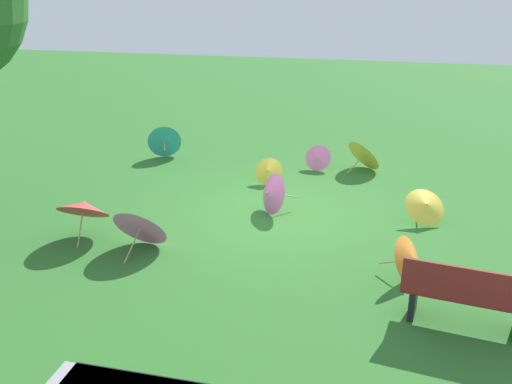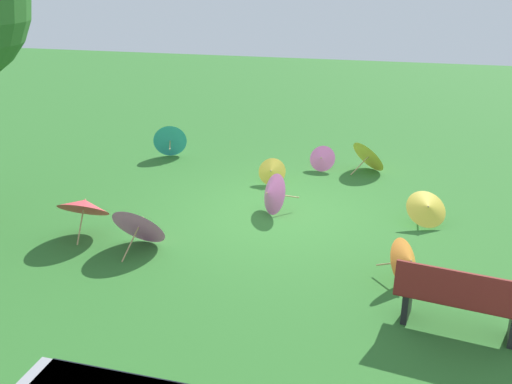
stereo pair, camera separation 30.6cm
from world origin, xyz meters
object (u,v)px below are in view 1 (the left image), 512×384
object	(u,v)px
parasol_teal_0	(164,141)
parasol_yellow_3	(366,153)
parasol_pink_3	(270,193)
parasol_orange_1	(411,259)
parasol_yellow_2	(426,206)
park_bench	(467,296)
parasol_red_0	(84,207)
parasol_pink_0	(142,224)
parasol_pink_2	(317,158)
parasol_yellow_1	(268,171)

from	to	relation	value
parasol_teal_0	parasol_yellow_3	size ratio (longest dim) A/B	0.80
parasol_pink_3	parasol_orange_1	world-z (taller)	parasol_pink_3
parasol_yellow_2	parasol_orange_1	bearing A→B (deg)	81.71
park_bench	parasol_red_0	size ratio (longest dim) A/B	1.80
parasol_pink_0	parasol_yellow_3	world-z (taller)	parasol_pink_0
parasol_teal_0	parasol_pink_3	distance (m)	4.29
parasol_teal_0	parasol_pink_0	distance (m)	4.98
parasol_yellow_2	parasol_pink_0	size ratio (longest dim) A/B	0.91
park_bench	parasol_teal_0	bearing A→B (deg)	-43.35
park_bench	parasol_teal_0	distance (m)	8.69
parasol_pink_0	park_bench	bearing A→B (deg)	166.07
parasol_teal_0	park_bench	bearing A→B (deg)	136.65
parasol_teal_0	parasol_yellow_2	size ratio (longest dim) A/B	0.94
parasol_yellow_3	parasol_pink_3	bearing A→B (deg)	60.90
park_bench	parasol_orange_1	xyz separation A→B (m)	(0.64, -1.08, -0.11)
parasol_pink_0	parasol_pink_3	distance (m)	2.56
park_bench	parasol_pink_2	bearing A→B (deg)	-66.03
parasol_teal_0	parasol_pink_2	xyz separation A→B (m)	(-3.74, 0.17, -0.12)
parasol_yellow_1	parasol_pink_3	size ratio (longest dim) A/B	0.68
parasol_red_0	parasol_orange_1	distance (m)	5.33
parasol_pink_3	parasol_red_0	xyz separation A→B (m)	(2.83, 1.74, 0.17)
parasol_pink_0	parasol_yellow_3	bearing A→B (deg)	-124.98
parasol_yellow_1	parasol_yellow_2	world-z (taller)	parasol_yellow_2
parasol_pink_2	parasol_pink_3	xyz separation A→B (m)	(0.56, 2.71, 0.11)
park_bench	parasol_yellow_2	xyz separation A→B (m)	(0.33, -3.24, -0.12)
parasol_pink_3	parasol_orange_1	distance (m)	3.20
parasol_yellow_1	parasol_pink_2	distance (m)	1.47
park_bench	parasol_yellow_2	size ratio (longest dim) A/B	1.82
parasol_yellow_3	park_bench	bearing A→B (deg)	104.20
parasol_yellow_1	parasol_red_0	bearing A→B (deg)	52.85
parasol_yellow_2	parasol_orange_1	size ratio (longest dim) A/B	1.11
park_bench	parasol_yellow_1	distance (m)	5.80
parasol_pink_0	parasol_red_0	world-z (taller)	parasol_red_0
parasol_yellow_2	parasol_yellow_3	xyz separation A→B (m)	(1.19, -2.76, 0.05)
parasol_teal_0	parasol_pink_2	world-z (taller)	parasol_teal_0
parasol_pink_3	park_bench	bearing A→B (deg)	135.40
parasol_pink_0	parasol_yellow_1	bearing A→B (deg)	-112.12
parasol_pink_2	parasol_red_0	bearing A→B (deg)	52.72
parasol_yellow_3	parasol_pink_3	size ratio (longest dim) A/B	1.23
park_bench	parasol_red_0	bearing A→B (deg)	-12.78
parasol_pink_0	parasol_teal_0	bearing A→B (deg)	-73.04
parasol_teal_0	parasol_red_0	size ratio (longest dim) A/B	0.93
parasol_yellow_1	parasol_yellow_3	world-z (taller)	parasol_yellow_3
parasol_pink_0	parasol_pink_3	xyz separation A→B (m)	(-1.73, -1.88, -0.04)
parasol_red_0	parasol_teal_0	bearing A→B (deg)	-85.57
parasol_red_0	parasol_pink_3	bearing A→B (deg)	-148.40
parasol_teal_0	parasol_pink_3	world-z (taller)	parasol_teal_0
park_bench	parasol_pink_0	size ratio (longest dim) A/B	1.65
parasol_yellow_1	parasol_pink_2	bearing A→B (deg)	-127.65
parasol_yellow_3	parasol_pink_2	world-z (taller)	parasol_yellow_3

